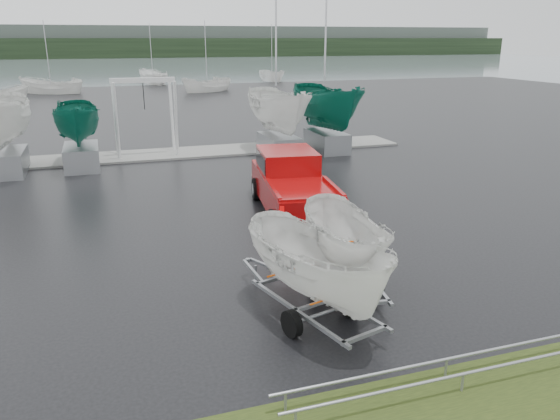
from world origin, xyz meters
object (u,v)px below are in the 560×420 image
object	(u,v)px
trailer_hitched	(348,191)
trailer_parked	(318,207)
boat_hoist	(144,106)
pickup_truck	(291,182)

from	to	relation	value
trailer_hitched	trailer_parked	distance (m)	1.79
trailer_parked	boat_hoist	xyz separation A→B (m)	(-1.83, 19.60, -0.05)
pickup_truck	trailer_hitched	distance (m)	6.91
pickup_truck	trailer_hitched	xyz separation A→B (m)	(-0.95, -6.67, 1.50)
trailer_hitched	boat_hoist	size ratio (longest dim) A/B	1.17
pickup_truck	boat_hoist	world-z (taller)	boat_hoist
trailer_hitched	boat_hoist	world-z (taller)	trailer_hitched
trailer_hitched	boat_hoist	xyz separation A→B (m)	(-3.10, 18.34, 0.05)
pickup_truck	trailer_parked	distance (m)	8.39
trailer_hitched	trailer_parked	xyz separation A→B (m)	(-1.27, -1.25, 0.10)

